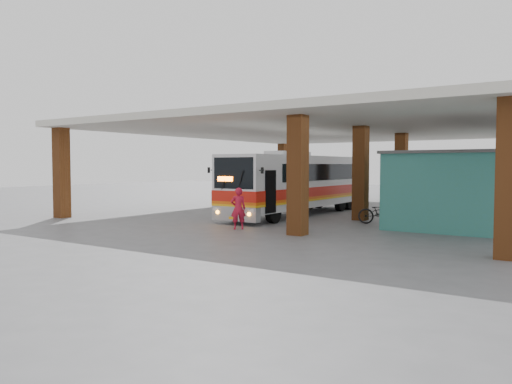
{
  "coord_description": "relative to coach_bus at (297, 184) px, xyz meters",
  "views": [
    {
      "loc": [
        11.77,
        -18.88,
        2.53
      ],
      "look_at": [
        -0.82,
        0.0,
        1.33
      ],
      "focal_mm": 35.0,
      "sensor_mm": 36.0,
      "label": 1
    }
  ],
  "objects": [
    {
      "name": "ground",
      "position": [
        0.62,
        -3.46,
        -1.6
      ],
      "size": [
        90.0,
        90.0,
        0.0
      ],
      "primitive_type": "plane",
      "color": "#515154",
      "rests_on": "ground"
    },
    {
      "name": "brick_columns",
      "position": [
        2.05,
        1.54,
        0.57
      ],
      "size": [
        20.1,
        21.6,
        4.35
      ],
      "color": "brown",
      "rests_on": "ground"
    },
    {
      "name": "canopy_roof",
      "position": [
        1.12,
        3.04,
        2.9
      ],
      "size": [
        21.0,
        23.0,
        0.3
      ],
      "primitive_type": "cube",
      "color": "beige",
      "rests_on": "brick_columns"
    },
    {
      "name": "shop_building",
      "position": [
        8.12,
        0.54,
        -0.04
      ],
      "size": [
        5.2,
        8.2,
        3.11
      ],
      "color": "#307977",
      "rests_on": "ground"
    },
    {
      "name": "coach_bus",
      "position": [
        0.0,
        0.0,
        0.0
      ],
      "size": [
        2.38,
        11.1,
        3.23
      ],
      "rotation": [
        0.0,
        0.0,
        -0.0
      ],
      "color": "silver",
      "rests_on": "ground"
    },
    {
      "name": "motorcycle",
      "position": [
        5.01,
        -1.52,
        -1.09
      ],
      "size": [
        2.08,
        1.21,
        1.03
      ],
      "primitive_type": "imported",
      "rotation": [
        0.0,
        0.0,
        1.86
      ],
      "color": "black",
      "rests_on": "ground"
    },
    {
      "name": "pedestrian",
      "position": [
        0.88,
        -6.35,
        -0.77
      ],
      "size": [
        0.71,
        0.71,
        1.66
      ],
      "primitive_type": "imported",
      "rotation": [
        0.0,
        0.0,
        3.9
      ],
      "color": "red",
      "rests_on": "ground"
    },
    {
      "name": "red_chair",
      "position": [
        5.04,
        1.68,
        -1.26
      ],
      "size": [
        0.51,
        0.51,
        0.75
      ],
      "rotation": [
        0.0,
        0.0,
        0.37
      ],
      "color": "#B21412",
      "rests_on": "ground"
    }
  ]
}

